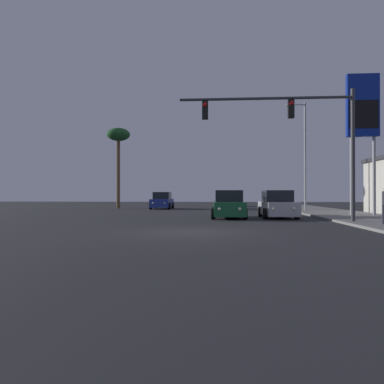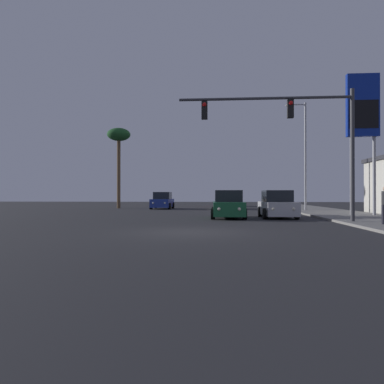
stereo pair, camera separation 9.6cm
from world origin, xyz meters
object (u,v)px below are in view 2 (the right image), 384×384
Objects in this scene: car_blue at (162,201)px; gas_station_sign at (363,113)px; car_green at (228,205)px; palm_tree_mid at (119,139)px; car_tan at (227,201)px; traffic_light_mast at (299,126)px; car_silver at (277,205)px; street_lamp at (304,150)px; car_red at (224,200)px.

car_blue is 20.28m from gas_station_sign.
palm_tree_mid is (-10.98, 15.33, 6.47)m from car_green.
car_green is at bearing -168.12° from gas_station_sign.
car_tan is 0.50× the size of traffic_light_mast.
palm_tree_mid is at bearing -11.25° from car_blue.
palm_tree_mid is at bearing 126.82° from traffic_light_mast.
car_silver is 0.48× the size of gas_station_sign.
gas_station_sign is (2.10, -7.29, 1.50)m from street_lamp.
street_lamp is at bearing 158.17° from car_blue.
car_green is 0.48× the size of gas_station_sign.
palm_tree_mid reaches higher than car_red.
street_lamp is at bearing 76.76° from traffic_light_mast.
car_red is 0.50× the size of traffic_light_mast.
gas_station_sign is at bearing 124.35° from car_tan.
gas_station_sign is (5.16, 5.73, 1.82)m from traffic_light_mast.
street_lamp reaches higher than car_blue.
car_tan and car_green have the same top height.
car_blue is 0.50× the size of traffic_light_mast.
traffic_light_mast is (9.68, -18.26, 4.03)m from car_blue.
car_silver is 1.00× the size of car_red.
car_silver is 8.23m from gas_station_sign.
traffic_light_mast reaches higher than car_silver.
car_tan is at bearing -176.58° from car_blue.
gas_station_sign is at bearing -167.78° from car_silver.
car_blue is (-9.23, 13.96, 0.00)m from car_silver.
car_green is (-2.98, -0.38, 0.00)m from car_silver.
gas_station_sign is at bearing -169.29° from car_green.
palm_tree_mid is (-4.74, 0.99, 6.47)m from car_blue.
car_silver is 3.01m from car_green.
gas_station_sign reaches higher than car_green.
car_blue and car_green have the same top height.
street_lamp is at bearing 139.78° from car_tan.
car_silver is 0.52× the size of palm_tree_mid.
traffic_light_mast is 0.96× the size of gas_station_sign.
car_silver is at bearing -173.94° from car_green.
car_red is at bearing 114.24° from street_lamp.
car_tan and car_red have the same top height.
car_tan is 1.00× the size of car_green.
traffic_light_mast is at bearing 129.98° from car_green.
palm_tree_mid is (-17.47, 6.24, 2.11)m from street_lamp.
car_red is at bearing 36.15° from palm_tree_mid.
car_silver is at bearing -46.95° from palm_tree_mid.
car_green is 0.50× the size of traffic_light_mast.
car_blue is 15.64m from car_green.
street_lamp is at bearing 106.04° from gas_station_sign.
car_silver is at bearing 124.03° from car_blue.
car_blue is at bearing 3.95° from car_tan.
car_red is 0.52× the size of palm_tree_mid.
street_lamp reaches higher than car_silver.
car_green is at bearing 90.49° from car_tan.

